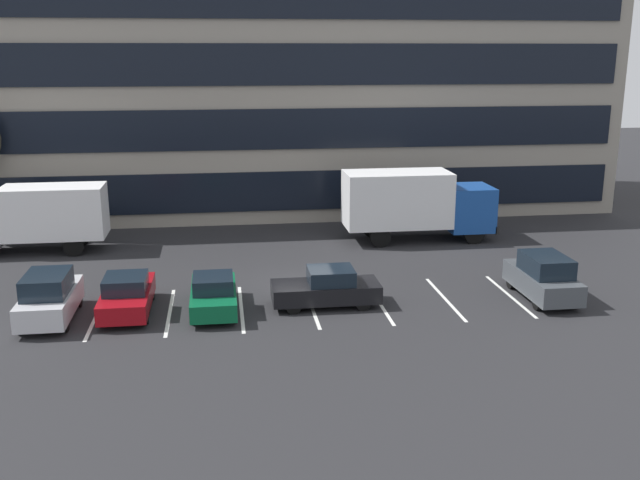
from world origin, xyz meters
The scene contains 10 objects.
ground_plane centered at (0.00, 0.00, 0.00)m, with size 120.00×120.00×0.00m, color #262628.
office_building centered at (0.00, 17.95, 9.00)m, with size 41.95×12.72×18.00m.
lot_markings centered at (0.00, -2.62, 0.00)m, with size 16.94×5.40×0.01m.
box_truck_white centered at (-12.74, 7.17, 1.90)m, with size 7.29×2.41×3.38m.
box_truck_blue centered at (6.83, 6.85, 2.11)m, with size 8.09×2.68×3.75m.
sedan_forest centered at (-3.87, -2.77, 0.71)m, with size 1.75×4.19×1.50m.
sedan_black centered at (0.63, -2.73, 0.73)m, with size 4.31×1.80×1.54m.
suv_silver centered at (-10.02, -2.92, 0.91)m, with size 1.77×4.18×1.89m.
suv_charcoal centered at (9.59, -3.11, 0.91)m, with size 1.77×4.18×1.89m.
sedan_maroon centered at (-7.22, -2.48, 0.73)m, with size 1.82×4.34×1.55m.
Camera 1 is at (-3.42, -30.04, 9.97)m, focal length 40.73 mm.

